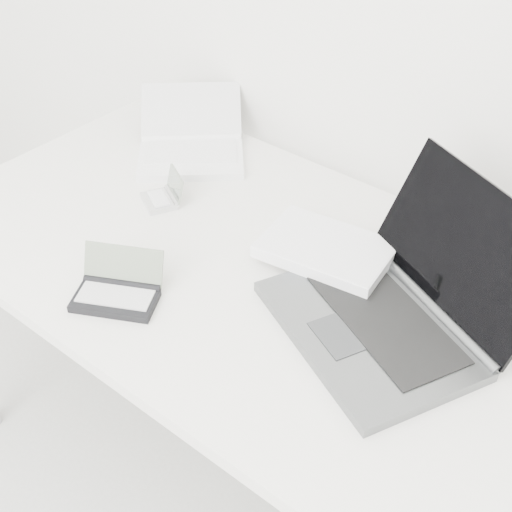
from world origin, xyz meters
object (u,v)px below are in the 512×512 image
Objects in this scene: desk at (280,293)px; palmtop_charcoal at (118,291)px; laptop_large at (377,289)px; netbook_open_white at (191,145)px.

desk is 0.33m from palmtop_charcoal.
laptop_large reaches higher than desk.
laptop_large is (0.20, 0.04, 0.09)m from desk.
netbook_open_white is 0.56m from palmtop_charcoal.
palmtop_charcoal is at bearing -103.29° from netbook_open_white.
palmtop_charcoal is at bearing -118.72° from laptop_large.
netbook_open_white is at bearing 153.24° from desk.
desk is 3.92× the size of netbook_open_white.
desk is 0.22m from laptop_large.
laptop_large is 0.50m from palmtop_charcoal.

